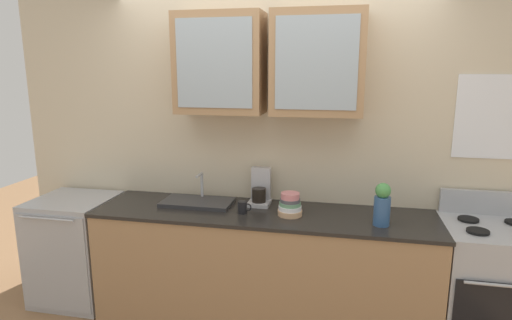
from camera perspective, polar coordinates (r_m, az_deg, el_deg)
ground_plane at (r=3.64m, az=0.87°, el=-20.29°), size 10.00×10.00×0.00m
back_wall_unit at (r=3.43m, az=2.12°, el=5.16°), size 4.40×0.42×2.85m
counter at (r=3.42m, az=0.89°, el=-13.98°), size 2.58×0.66×0.89m
stove_range at (r=3.53m, az=28.66°, el=-14.64°), size 0.66×0.67×1.07m
sink_faucet at (r=3.46m, az=-7.80°, el=-5.53°), size 0.56×0.30×0.23m
bowl_stack at (r=3.17m, az=4.56°, el=-6.06°), size 0.18×0.18×0.17m
vase at (r=3.07m, az=16.48°, el=-5.75°), size 0.11×0.11×0.30m
cup_near_sink at (r=3.21m, az=-1.78°, el=-6.33°), size 0.11×0.07×0.09m
dishwasher at (r=4.03m, az=-22.83°, el=-10.85°), size 0.63×0.64×0.89m
coffee_maker at (r=3.42m, az=0.56°, el=-4.09°), size 0.17×0.20×0.29m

